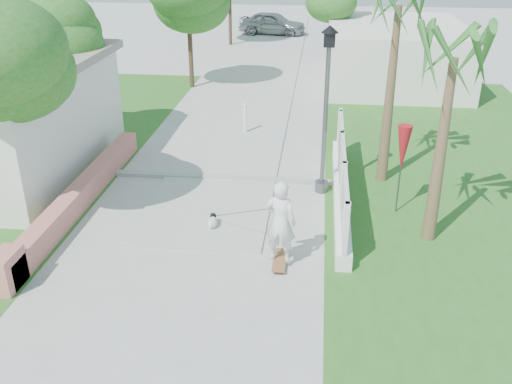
# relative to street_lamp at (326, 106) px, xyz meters

# --- Properties ---
(ground) EXTENTS (90.00, 90.00, 0.00)m
(ground) POSITION_rel_street_lamp_xyz_m (-2.90, -5.50, -2.43)
(ground) COLOR #B7B7B2
(ground) RESTS_ON ground
(path_strip) EXTENTS (3.20, 36.00, 0.06)m
(path_strip) POSITION_rel_street_lamp_xyz_m (-2.90, 14.50, -2.40)
(path_strip) COLOR #B7B7B2
(path_strip) RESTS_ON ground
(curb) EXTENTS (6.50, 0.25, 0.10)m
(curb) POSITION_rel_street_lamp_xyz_m (-2.90, 0.50, -2.38)
(curb) COLOR #999993
(curb) RESTS_ON ground
(grass_left) EXTENTS (8.00, 20.00, 0.01)m
(grass_left) POSITION_rel_street_lamp_xyz_m (-9.90, 2.50, -2.42)
(grass_left) COLOR #276921
(grass_left) RESTS_ON ground
(grass_right) EXTENTS (8.00, 20.00, 0.01)m
(grass_right) POSITION_rel_street_lamp_xyz_m (4.10, 2.50, -2.42)
(grass_right) COLOR #276921
(grass_right) RESTS_ON ground
(pink_wall) EXTENTS (0.45, 8.20, 0.80)m
(pink_wall) POSITION_rel_street_lamp_xyz_m (-6.20, -1.95, -2.11)
(pink_wall) COLOR #BC6960
(pink_wall) RESTS_ON ground
(lattice_fence) EXTENTS (0.35, 7.00, 1.50)m
(lattice_fence) POSITION_rel_street_lamp_xyz_m (0.50, -0.50, -1.88)
(lattice_fence) COLOR white
(lattice_fence) RESTS_ON ground
(building_right) EXTENTS (6.00, 8.00, 2.60)m
(building_right) POSITION_rel_street_lamp_xyz_m (3.10, 12.50, -1.13)
(building_right) COLOR silver
(building_right) RESTS_ON ground
(street_lamp) EXTENTS (0.44, 0.44, 4.44)m
(street_lamp) POSITION_rel_street_lamp_xyz_m (0.00, 0.00, 0.00)
(street_lamp) COLOR #59595E
(street_lamp) RESTS_ON ground
(bollard) EXTENTS (0.14, 0.14, 1.09)m
(bollard) POSITION_rel_street_lamp_xyz_m (-2.70, 4.50, -1.84)
(bollard) COLOR white
(bollard) RESTS_ON ground
(patio_umbrella) EXTENTS (0.36, 0.36, 2.30)m
(patio_umbrella) POSITION_rel_street_lamp_xyz_m (1.90, -1.00, -0.74)
(patio_umbrella) COLOR #59595E
(patio_umbrella) RESTS_ON ground
(tree_left_mid) EXTENTS (3.20, 3.20, 4.85)m
(tree_left_mid) POSITION_rel_street_lamp_xyz_m (-8.38, 2.98, 1.07)
(tree_left_mid) COLOR #4C3826
(tree_left_mid) RESTS_ON ground
(palm_far) EXTENTS (1.80, 1.80, 5.30)m
(palm_far) POSITION_rel_street_lamp_xyz_m (1.70, 1.00, 2.06)
(palm_far) COLOR brown
(palm_far) RESTS_ON ground
(palm_near) EXTENTS (1.80, 1.80, 4.70)m
(palm_near) POSITION_rel_street_lamp_xyz_m (2.50, -2.30, 1.53)
(palm_near) COLOR brown
(palm_near) RESTS_ON ground
(skateboarder) EXTENTS (2.10, 2.05, 1.96)m
(skateboarder) POSITION_rel_street_lamp_xyz_m (-1.66, -3.17, -1.60)
(skateboarder) COLOR brown
(skateboarder) RESTS_ON ground
(dog) EXTENTS (0.26, 0.52, 0.36)m
(dog) POSITION_rel_street_lamp_xyz_m (-2.58, -2.41, -2.23)
(dog) COLOR silver
(dog) RESTS_ON ground
(parked_car) EXTENTS (4.61, 2.61, 1.48)m
(parked_car) POSITION_rel_street_lamp_xyz_m (-3.49, 24.25, -1.69)
(parked_car) COLOR #A5A6AC
(parked_car) RESTS_ON ground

